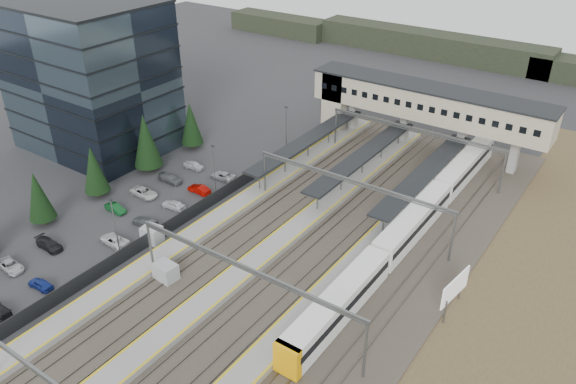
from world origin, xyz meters
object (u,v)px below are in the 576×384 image
Objects in this scene: office_building at (90,77)px; relay_cabin_near at (166,272)px; relay_cabin_far at (152,234)px; footbridge at (411,102)px; train at (412,224)px; billboard at (455,289)px.

office_building reaches higher than relay_cabin_near.
relay_cabin_far is (-7.10, 4.53, -0.03)m from relay_cabin_near.
office_building is 53.18m from footbridge.
relay_cabin_far is at bearing -28.18° from office_building.
footbridge is (14.59, 45.59, 6.84)m from relay_cabin_far.
train is (26.88, 19.97, 0.89)m from relay_cabin_far.
billboard is (9.45, -10.66, 1.10)m from train.
relay_cabin_far is at bearing -107.74° from footbridge.
billboard is at bearing 25.33° from relay_cabin_near.
footbridge reaches higher than train.
office_building is at bearing 151.82° from relay_cabin_far.
relay_cabin_near is 1.08× the size of relay_cabin_far.
office_building is at bearing -175.53° from train.
relay_cabin_near is 51.14m from footbridge.
train is (56.00, 4.38, -10.22)m from office_building.
footbridge is (7.49, 50.12, 6.82)m from relay_cabin_near.
train is at bearing 36.61° from relay_cabin_far.
billboard is at bearing -48.45° from train.
relay_cabin_far is 37.56m from billboard.
billboard reaches higher than relay_cabin_near.
office_building is 0.60× the size of footbridge.
train is (12.30, -25.62, -5.95)m from footbridge.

